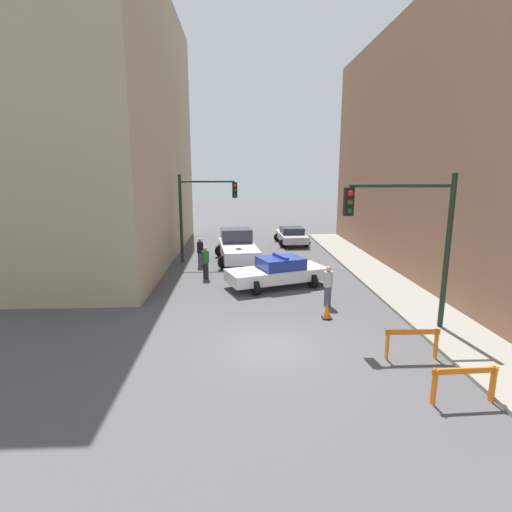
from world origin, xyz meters
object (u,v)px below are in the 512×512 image
barrier_mid (412,339)px  traffic_cone (327,310)px  traffic_light_far (199,206)px  pedestrian_corner (200,252)px  pedestrian_sidewalk (328,285)px  white_truck (238,247)px  parked_car_near (291,235)px  police_car (278,272)px  pedestrian_crossing (206,262)px  traffic_light_near (415,229)px  barrier_front (464,379)px

barrier_mid → traffic_cone: barrier_mid is taller
traffic_light_far → barrier_mid: (7.26, -13.13, -2.78)m
pedestrian_corner → pedestrian_sidewalk: same height
white_truck → parked_car_near: (4.05, 5.74, -0.23)m
police_car → traffic_cone: 4.58m
pedestrian_crossing → barrier_mid: (6.65, -9.24, -0.24)m
traffic_light_far → white_truck: traffic_light_far is taller
traffic_light_near → pedestrian_crossing: (-7.43, 7.13, -2.67)m
police_car → parked_car_near: (2.16, 11.22, -0.05)m
traffic_light_near → police_car: size_ratio=1.03×
pedestrian_corner → barrier_mid: 13.89m
traffic_light_near → pedestrian_sidewalk: traffic_light_near is taller
pedestrian_crossing → pedestrian_corner: same height
barrier_mid → traffic_light_far: bearing=118.9°
traffic_light_far → pedestrian_corner: 2.82m
police_car → white_truck: white_truck is taller
pedestrian_crossing → pedestrian_corner: (-0.51, 2.65, 0.00)m
white_truck → barrier_mid: (5.02, -13.16, -0.29)m
barrier_front → pedestrian_crossing: bearing=120.9°
police_car → pedestrian_corner: bearing=23.8°
traffic_light_near → traffic_light_far: size_ratio=1.00×
pedestrian_corner → barrier_mid: pedestrian_corner is taller
pedestrian_sidewalk → barrier_front: pedestrian_sidewalk is taller
white_truck → barrier_mid: 14.09m
pedestrian_corner → pedestrian_crossing: bearing=-93.2°
barrier_front → traffic_light_far: bearing=115.9°
white_truck → traffic_light_far: bearing=174.9°
police_car → white_truck: 5.79m
pedestrian_crossing → traffic_cone: pedestrian_crossing is taller
police_car → pedestrian_sidewalk: bearing=-169.0°
barrier_front → traffic_light_near: bearing=83.1°
pedestrian_corner → pedestrian_sidewalk: 9.16m
traffic_light_near → traffic_cone: bearing=153.8°
traffic_light_near → parked_car_near: traffic_light_near is taller
traffic_light_far → barrier_front: size_ratio=3.25×
traffic_light_near → pedestrian_corner: traffic_light_near is taller
police_car → barrier_front: bearing=178.7°
pedestrian_sidewalk → traffic_cone: bearing=-71.5°
traffic_light_far → pedestrian_sidewalk: (5.87, -8.35, -2.54)m
traffic_light_near → white_truck: size_ratio=0.93×
pedestrian_corner → traffic_light_near: bearing=-65.0°
traffic_cone → white_truck: bearing=108.5°
police_car → pedestrian_corner: 5.83m
traffic_light_near → pedestrian_corner: bearing=129.1°
traffic_light_far → traffic_cone: traffic_light_far is taller
parked_car_near → pedestrian_crossing: bearing=-123.4°
parked_car_near → pedestrian_corner: size_ratio=2.64×
white_truck → traffic_cone: (3.29, -9.82, -0.59)m
barrier_mid → pedestrian_sidewalk: bearing=106.2°
pedestrian_crossing → pedestrian_corner: size_ratio=1.00×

